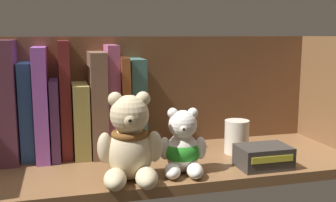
{
  "coord_description": "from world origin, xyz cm",
  "views": [
    {
      "loc": [
        -16.83,
        -75.55,
        27.38
      ],
      "look_at": [
        3.51,
        0.0,
        14.31
      ],
      "focal_mm": 42.87,
      "sensor_mm": 36.0,
      "label": 1
    }
  ],
  "objects_px": {
    "book_4": "(10,100)",
    "book_5": "(27,111)",
    "book_13": "(136,105)",
    "small_product_box": "(263,157)",
    "book_6": "(42,103)",
    "teddy_bear_larger": "(130,144)",
    "book_8": "(65,99)",
    "book_11": "(112,99)",
    "book_12": "(123,104)",
    "book_7": "(55,118)",
    "pillar_candle": "(237,137)",
    "book_10": "(97,103)",
    "teddy_bear_smaller": "(183,147)",
    "book_9": "(81,119)"
  },
  "relations": [
    {
      "from": "book_9",
      "to": "teddy_bear_larger",
      "type": "xyz_separation_m",
      "value": [
        0.07,
        -0.19,
        -0.01
      ]
    },
    {
      "from": "book_6",
      "to": "book_8",
      "type": "relative_size",
      "value": 0.95
    },
    {
      "from": "small_product_box",
      "to": "book_13",
      "type": "bearing_deg",
      "value": 138.89
    },
    {
      "from": "book_5",
      "to": "book_12",
      "type": "height_order",
      "value": "book_12"
    },
    {
      "from": "book_7",
      "to": "teddy_bear_larger",
      "type": "relative_size",
      "value": 1.03
    },
    {
      "from": "book_8",
      "to": "teddy_bear_smaller",
      "type": "bearing_deg",
      "value": -40.2
    },
    {
      "from": "book_12",
      "to": "book_7",
      "type": "bearing_deg",
      "value": 180.0
    },
    {
      "from": "book_9",
      "to": "book_10",
      "type": "height_order",
      "value": "book_10"
    },
    {
      "from": "book_13",
      "to": "small_product_box",
      "type": "relative_size",
      "value": 2.04
    },
    {
      "from": "book_11",
      "to": "book_12",
      "type": "height_order",
      "value": "book_11"
    },
    {
      "from": "book_9",
      "to": "book_13",
      "type": "xyz_separation_m",
      "value": [
        0.12,
        0.0,
        0.02
      ]
    },
    {
      "from": "book_6",
      "to": "teddy_bear_larger",
      "type": "height_order",
      "value": "book_6"
    },
    {
      "from": "book_6",
      "to": "book_9",
      "type": "relative_size",
      "value": 1.5
    },
    {
      "from": "book_4",
      "to": "teddy_bear_smaller",
      "type": "relative_size",
      "value": 2.0
    },
    {
      "from": "book_7",
      "to": "book_6",
      "type": "bearing_deg",
      "value": 180.0
    },
    {
      "from": "book_7",
      "to": "book_4",
      "type": "bearing_deg",
      "value": 180.0
    },
    {
      "from": "book_6",
      "to": "pillar_candle",
      "type": "xyz_separation_m",
      "value": [
        0.4,
        -0.09,
        -0.08
      ]
    },
    {
      "from": "pillar_candle",
      "to": "small_product_box",
      "type": "distance_m",
      "value": 0.1
    },
    {
      "from": "book_6",
      "to": "teddy_bear_larger",
      "type": "xyz_separation_m",
      "value": [
        0.15,
        -0.19,
        -0.05
      ]
    },
    {
      "from": "book_5",
      "to": "book_12",
      "type": "xyz_separation_m",
      "value": [
        0.2,
        0.0,
        0.0
      ]
    },
    {
      "from": "book_6",
      "to": "book_8",
      "type": "xyz_separation_m",
      "value": [
        0.05,
        0.0,
        0.01
      ]
    },
    {
      "from": "teddy_bear_larger",
      "to": "small_product_box",
      "type": "bearing_deg",
      "value": 0.85
    },
    {
      "from": "book_8",
      "to": "book_11",
      "type": "relative_size",
      "value": 1.04
    },
    {
      "from": "book_4",
      "to": "small_product_box",
      "type": "xyz_separation_m",
      "value": [
        0.47,
        -0.19,
        -0.1
      ]
    },
    {
      "from": "book_10",
      "to": "book_7",
      "type": "bearing_deg",
      "value": 180.0
    },
    {
      "from": "book_9",
      "to": "small_product_box",
      "type": "xyz_separation_m",
      "value": [
        0.33,
        -0.19,
        -0.06
      ]
    },
    {
      "from": "book_13",
      "to": "small_product_box",
      "type": "bearing_deg",
      "value": -41.11
    },
    {
      "from": "book_5",
      "to": "book_6",
      "type": "bearing_deg",
      "value": 0.0
    },
    {
      "from": "teddy_bear_larger",
      "to": "book_13",
      "type": "bearing_deg",
      "value": 76.34
    },
    {
      "from": "book_10",
      "to": "teddy_bear_smaller",
      "type": "xyz_separation_m",
      "value": [
        0.14,
        -0.17,
        -0.06
      ]
    },
    {
      "from": "teddy_bear_smaller",
      "to": "book_7",
      "type": "bearing_deg",
      "value": 142.68
    },
    {
      "from": "book_12",
      "to": "small_product_box",
      "type": "distance_m",
      "value": 0.32
    },
    {
      "from": "book_6",
      "to": "book_7",
      "type": "relative_size",
      "value": 1.42
    },
    {
      "from": "book_8",
      "to": "book_10",
      "type": "bearing_deg",
      "value": 0.0
    },
    {
      "from": "book_10",
      "to": "book_6",
      "type": "bearing_deg",
      "value": 180.0
    },
    {
      "from": "book_4",
      "to": "book_5",
      "type": "height_order",
      "value": "book_4"
    },
    {
      "from": "book_8",
      "to": "teddy_bear_larger",
      "type": "relative_size",
      "value": 1.54
    },
    {
      "from": "book_13",
      "to": "small_product_box",
      "type": "xyz_separation_m",
      "value": [
        0.21,
        -0.19,
        -0.08
      ]
    },
    {
      "from": "book_13",
      "to": "teddy_bear_larger",
      "type": "height_order",
      "value": "book_13"
    },
    {
      "from": "book_4",
      "to": "small_product_box",
      "type": "relative_size",
      "value": 2.45
    },
    {
      "from": "book_8",
      "to": "book_9",
      "type": "height_order",
      "value": "book_8"
    },
    {
      "from": "book_7",
      "to": "pillar_candle",
      "type": "distance_m",
      "value": 0.39
    },
    {
      "from": "book_11",
      "to": "book_10",
      "type": "bearing_deg",
      "value": 180.0
    },
    {
      "from": "book_5",
      "to": "teddy_bear_smaller",
      "type": "xyz_separation_m",
      "value": [
        0.28,
        -0.17,
        -0.05
      ]
    },
    {
      "from": "book_4",
      "to": "teddy_bear_larger",
      "type": "bearing_deg",
      "value": -41.8
    },
    {
      "from": "book_4",
      "to": "teddy_bear_smaller",
      "type": "height_order",
      "value": "book_4"
    },
    {
      "from": "book_4",
      "to": "book_7",
      "type": "distance_m",
      "value": 0.1
    },
    {
      "from": "book_4",
      "to": "pillar_candle",
      "type": "distance_m",
      "value": 0.48
    },
    {
      "from": "book_7",
      "to": "book_10",
      "type": "distance_m",
      "value": 0.09
    },
    {
      "from": "book_8",
      "to": "book_12",
      "type": "xyz_separation_m",
      "value": [
        0.12,
        0.0,
        -0.02
      ]
    }
  ]
}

